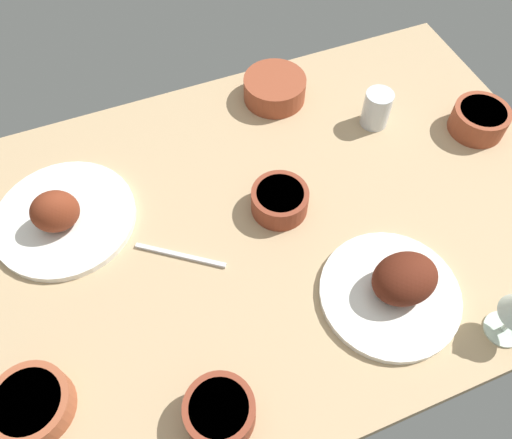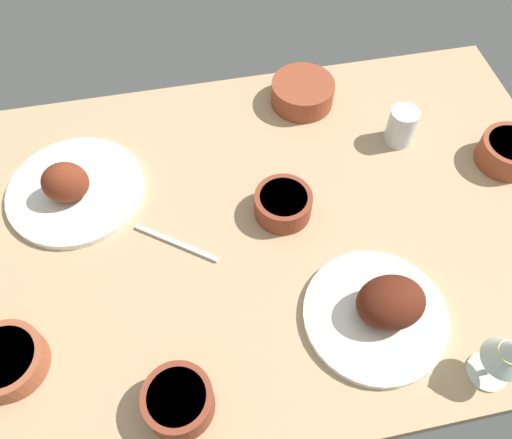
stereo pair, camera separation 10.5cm
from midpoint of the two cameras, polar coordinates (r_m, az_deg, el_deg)
The scene contains 10 objects.
dining_table at distance 108.03cm, azimuth -2.77°, elevation -1.38°, with size 140.00×90.00×4.00cm, color tan.
plate_center_main at distance 98.03cm, azimuth 12.56°, elevation -7.59°, with size 26.77×26.77×10.04cm.
plate_near_viewer at distance 113.74cm, azimuth -23.40°, elevation 0.17°, with size 29.36×29.36×10.63cm.
bowl_cream at distance 129.38cm, azimuth 21.61°, elevation 10.26°, with size 12.88×12.88×6.13cm.
bowl_soup at distance 106.09cm, azimuth -0.14°, elevation 2.00°, with size 12.02×12.02×5.53cm.
bowl_pasta at distance 88.81cm, azimuth -7.67°, elevation -20.82°, with size 11.73×11.73×6.44cm.
bowl_potatoes at distance 98.71cm, azimuth -26.82°, elevation -18.24°, with size 13.50×13.50×4.88cm.
bowl_onions at distance 128.26cm, azimuth -0.30°, elevation 14.37°, with size 15.20×15.20×5.96cm.
water_tumbler at distance 123.41cm, azimuth 10.96°, elevation 11.91°, with size 6.46×6.46×9.00cm, color silver.
fork_loose at distance 104.01cm, azimuth -11.32°, elevation -4.18°, with size 18.96×0.90×0.80cm, color silver.
Camera 1 is at (21.43, 53.45, 93.56)cm, focal length 35.77 mm.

